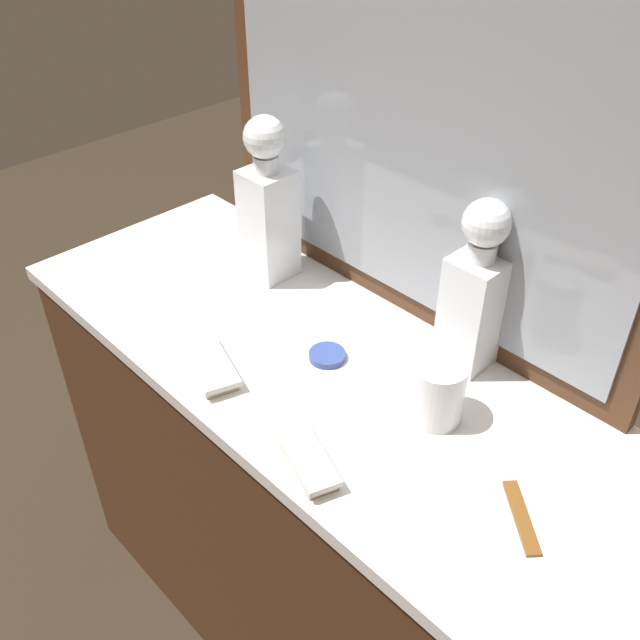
{
  "coord_description": "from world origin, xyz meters",
  "views": [
    {
      "loc": [
        0.66,
        -0.63,
        1.61
      ],
      "look_at": [
        0.0,
        0.0,
        0.92
      ],
      "focal_mm": 39.42,
      "sensor_mm": 36.0,
      "label": 1
    }
  ],
  "objects_px": {
    "silver_brush_rear": "(306,457)",
    "silver_brush_far_left": "(209,364)",
    "porcelain_dish": "(327,355)",
    "crystal_decanter_far_right": "(474,301)",
    "tortoiseshell_comb": "(521,517)",
    "crystal_decanter_far_left": "(268,214)",
    "crystal_tumbler_rear": "(437,393)"
  },
  "relations": [
    {
      "from": "silver_brush_far_left",
      "to": "silver_brush_rear",
      "type": "bearing_deg",
      "value": -4.85
    },
    {
      "from": "silver_brush_far_left",
      "to": "porcelain_dish",
      "type": "xyz_separation_m",
      "value": [
        0.11,
        0.16,
        -0.01
      ]
    },
    {
      "from": "silver_brush_rear",
      "to": "silver_brush_far_left",
      "type": "relative_size",
      "value": 0.93
    },
    {
      "from": "porcelain_dish",
      "to": "tortoiseshell_comb",
      "type": "height_order",
      "value": "porcelain_dish"
    },
    {
      "from": "crystal_decanter_far_left",
      "to": "crystal_tumbler_rear",
      "type": "distance_m",
      "value": 0.49
    },
    {
      "from": "crystal_tumbler_rear",
      "to": "tortoiseshell_comb",
      "type": "xyz_separation_m",
      "value": [
        0.2,
        -0.07,
        -0.04
      ]
    },
    {
      "from": "silver_brush_far_left",
      "to": "tortoiseshell_comb",
      "type": "height_order",
      "value": "silver_brush_far_left"
    },
    {
      "from": "crystal_decanter_far_right",
      "to": "crystal_tumbler_rear",
      "type": "height_order",
      "value": "crystal_decanter_far_right"
    },
    {
      "from": "crystal_decanter_far_right",
      "to": "porcelain_dish",
      "type": "height_order",
      "value": "crystal_decanter_far_right"
    },
    {
      "from": "crystal_tumbler_rear",
      "to": "silver_brush_far_left",
      "type": "relative_size",
      "value": 0.64
    },
    {
      "from": "tortoiseshell_comb",
      "to": "crystal_tumbler_rear",
      "type": "bearing_deg",
      "value": 161.32
    },
    {
      "from": "crystal_tumbler_rear",
      "to": "crystal_decanter_far_right",
      "type": "bearing_deg",
      "value": 109.02
    },
    {
      "from": "crystal_decanter_far_right",
      "to": "silver_brush_rear",
      "type": "xyz_separation_m",
      "value": [
        -0.02,
        -0.35,
        -0.11
      ]
    },
    {
      "from": "tortoiseshell_comb",
      "to": "crystal_decanter_far_left",
      "type": "bearing_deg",
      "value": 167.59
    },
    {
      "from": "crystal_tumbler_rear",
      "to": "silver_brush_rear",
      "type": "height_order",
      "value": "crystal_tumbler_rear"
    },
    {
      "from": "crystal_decanter_far_right",
      "to": "crystal_decanter_far_left",
      "type": "xyz_separation_m",
      "value": [
        -0.43,
        -0.06,
        0.01
      ]
    },
    {
      "from": "crystal_decanter_far_right",
      "to": "crystal_tumbler_rear",
      "type": "bearing_deg",
      "value": -70.98
    },
    {
      "from": "crystal_decanter_far_left",
      "to": "silver_brush_rear",
      "type": "height_order",
      "value": "crystal_decanter_far_left"
    },
    {
      "from": "crystal_decanter_far_right",
      "to": "silver_brush_far_left",
      "type": "relative_size",
      "value": 1.86
    },
    {
      "from": "crystal_decanter_far_right",
      "to": "crystal_decanter_far_left",
      "type": "distance_m",
      "value": 0.43
    },
    {
      "from": "crystal_decanter_far_left",
      "to": "crystal_tumbler_rear",
      "type": "height_order",
      "value": "crystal_decanter_far_left"
    },
    {
      "from": "crystal_decanter_far_left",
      "to": "crystal_tumbler_rear",
      "type": "relative_size",
      "value": 3.15
    },
    {
      "from": "silver_brush_far_left",
      "to": "porcelain_dish",
      "type": "relative_size",
      "value": 2.56
    },
    {
      "from": "crystal_tumbler_rear",
      "to": "crystal_decanter_far_left",
      "type": "bearing_deg",
      "value": 170.31
    },
    {
      "from": "crystal_decanter_far_right",
      "to": "tortoiseshell_comb",
      "type": "distance_m",
      "value": 0.35
    },
    {
      "from": "silver_brush_rear",
      "to": "porcelain_dish",
      "type": "relative_size",
      "value": 2.38
    },
    {
      "from": "porcelain_dish",
      "to": "tortoiseshell_comb",
      "type": "distance_m",
      "value": 0.41
    },
    {
      "from": "tortoiseshell_comb",
      "to": "porcelain_dish",
      "type": "bearing_deg",
      "value": 173.87
    },
    {
      "from": "porcelain_dish",
      "to": "crystal_decanter_far_left",
      "type": "bearing_deg",
      "value": 158.53
    },
    {
      "from": "crystal_tumbler_rear",
      "to": "tortoiseshell_comb",
      "type": "relative_size",
      "value": 1.0
    },
    {
      "from": "silver_brush_rear",
      "to": "silver_brush_far_left",
      "type": "xyz_separation_m",
      "value": [
        -0.26,
        0.02,
        0.0
      ]
    },
    {
      "from": "porcelain_dish",
      "to": "crystal_decanter_far_right",
      "type": "bearing_deg",
      "value": 45.83
    }
  ]
}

